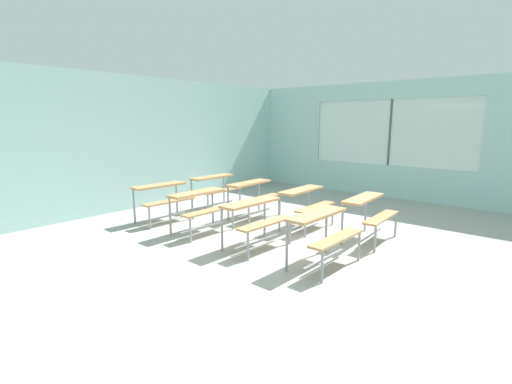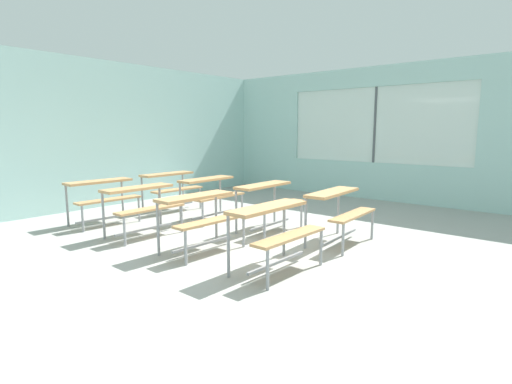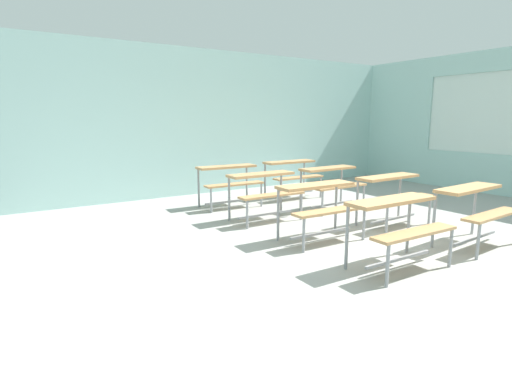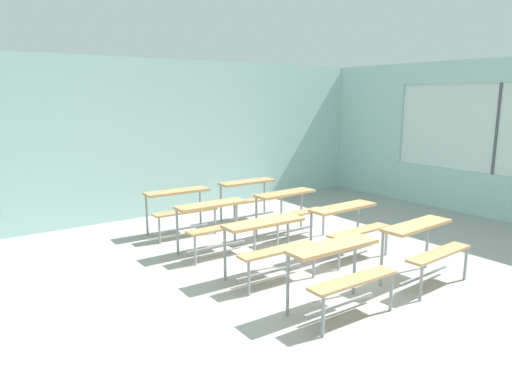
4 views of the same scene
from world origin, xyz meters
The scene contains 11 objects.
ground centered at (0.00, 0.00, -0.03)m, with size 10.00×9.00×0.05m, color #9E9E99.
wall_back centered at (0.00, 4.50, 1.50)m, with size 10.00×0.12×3.00m, color #A8D1CC.
wall_right centered at (5.00, -0.13, 1.45)m, with size 0.12×9.00×3.00m.
desk_bench_r0c0 centered at (-0.29, -0.66, 0.56)m, with size 1.11×0.61×0.74m.
desk_bench_r0c1 centered at (1.17, -0.68, 0.56)m, with size 1.13×0.64×0.74m.
desk_bench_r1c0 centered at (-0.32, 0.55, 0.56)m, with size 1.12×0.62×0.74m.
desk_bench_r1c1 centered at (1.12, 0.54, 0.56)m, with size 1.11×0.61×0.74m.
desk_bench_r2c0 centered at (-0.35, 1.82, 0.56)m, with size 1.11×0.60×0.74m.
desk_bench_r2c1 centered at (1.08, 1.81, 0.56)m, with size 1.11×0.61×0.74m.
desk_bench_r3c0 centered at (-0.33, 2.99, 0.56)m, with size 1.12×0.64×0.74m.
desk_bench_r3c1 centered at (1.15, 3.03, 0.56)m, with size 1.11×0.61×0.74m.
Camera 1 is at (-4.61, -3.12, 2.00)m, focal length 25.84 mm.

